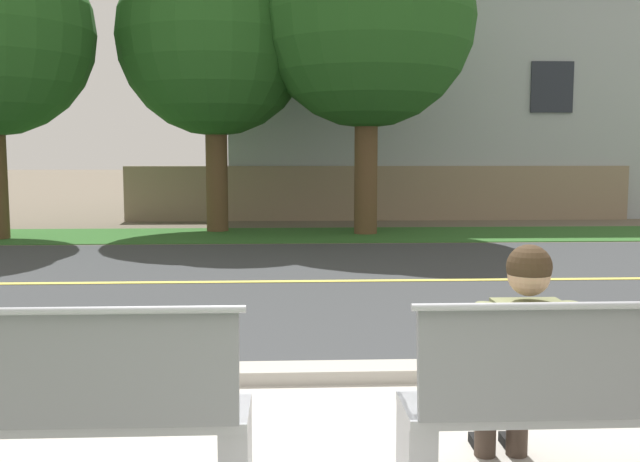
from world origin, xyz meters
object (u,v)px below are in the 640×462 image
at_px(seated_person_olive, 520,354).
at_px(shade_tree_left, 220,23).
at_px(bench_right, 583,406).
at_px(shade_tree_centre, 374,2).
at_px(bench_left, 62,415).

bearing_deg(seated_person_olive, shade_tree_left, 102.16).
relative_size(bench_right, shade_tree_centre, 0.24).
relative_size(bench_left, shade_tree_centre, 0.24).
bearing_deg(shade_tree_left, seated_person_olive, -77.84).
distance_m(bench_left, shade_tree_centre, 12.72).
xyz_separation_m(shade_tree_left, shade_tree_centre, (3.22, -0.67, 0.33)).
bearing_deg(bench_right, shade_tree_centre, 88.28).
bearing_deg(shade_tree_left, bench_left, -88.43).
height_order(bench_left, bench_right, same).
relative_size(bench_left, seated_person_olive, 1.42).
distance_m(bench_left, bench_right, 2.54).
height_order(shade_tree_left, shade_tree_centre, shade_tree_centre).
relative_size(bench_right, shade_tree_left, 0.26).
xyz_separation_m(bench_right, shade_tree_centre, (0.35, 11.59, 4.36)).
distance_m(bench_right, shade_tree_centre, 12.39).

